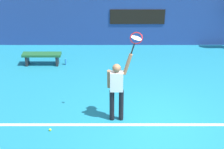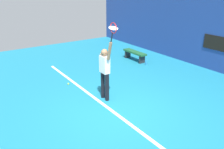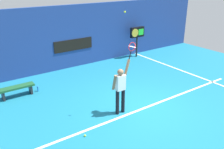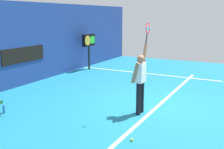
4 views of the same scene
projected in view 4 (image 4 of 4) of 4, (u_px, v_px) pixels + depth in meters
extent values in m
plane|color=teal|center=(156.00, 105.00, 8.59)|extent=(18.00, 18.00, 0.00)
cube|color=navy|center=(21.00, 44.00, 10.81)|extent=(18.00, 0.20, 3.28)
cube|color=black|center=(24.00, 55.00, 10.84)|extent=(2.20, 0.03, 0.60)
cube|color=white|center=(159.00, 106.00, 8.55)|extent=(10.00, 0.10, 0.01)
cube|color=white|center=(145.00, 73.00, 13.22)|extent=(0.10, 7.00, 0.01)
cylinder|color=black|center=(138.00, 99.00, 7.69)|extent=(0.13, 0.13, 0.92)
cylinder|color=black|center=(142.00, 97.00, 7.91)|extent=(0.13, 0.13, 0.92)
cube|color=white|center=(141.00, 73.00, 7.64)|extent=(0.34, 0.20, 0.55)
sphere|color=#8C6647|center=(141.00, 59.00, 7.56)|extent=(0.22, 0.22, 0.22)
cylinder|color=#8C6647|center=(145.00, 54.00, 7.78)|extent=(0.24, 0.09, 0.58)
cylinder|color=#8C6647|center=(135.00, 73.00, 7.50)|extent=(0.09, 0.23, 0.58)
cylinder|color=black|center=(147.00, 39.00, 7.79)|extent=(0.11, 0.03, 0.30)
torus|color=red|center=(148.00, 28.00, 7.80)|extent=(0.39, 0.02, 0.39)
cylinder|color=silver|center=(148.00, 28.00, 7.80)|extent=(0.26, 0.27, 0.08)
cylinder|color=black|center=(89.00, 58.00, 14.17)|extent=(0.10, 0.10, 1.21)
cube|color=black|center=(89.00, 40.00, 13.98)|extent=(0.95, 0.18, 0.60)
cylinder|color=gold|center=(88.00, 41.00, 13.72)|extent=(0.48, 0.02, 0.48)
cube|color=#26D833|center=(93.00, 40.00, 14.11)|extent=(0.38, 0.02, 0.36)
cylinder|color=#338CD8|center=(4.00, 109.00, 7.89)|extent=(0.07, 0.07, 0.24)
sphere|color=#CCE033|center=(132.00, 140.00, 6.15)|extent=(0.07, 0.07, 0.07)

